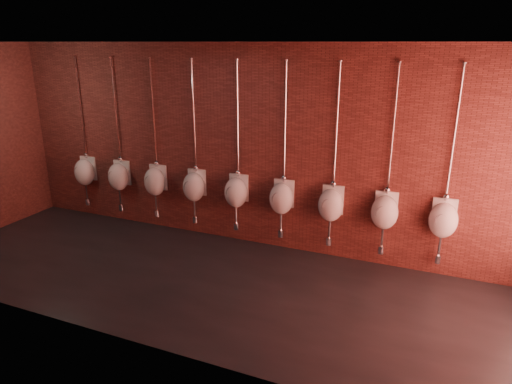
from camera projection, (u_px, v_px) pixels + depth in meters
The scene contains 11 objects.
ground at pixel (199, 280), 6.44m from camera, with size 8.50×8.50×0.00m, color black.
room_shell at pixel (192, 140), 5.81m from camera, with size 8.54×3.04×3.22m.
urinal_0 at pixel (85, 171), 8.51m from camera, with size 0.41×0.36×2.72m.
urinal_1 at pixel (119, 176), 8.22m from camera, with size 0.41×0.36×2.72m.
urinal_2 at pixel (155, 181), 7.94m from camera, with size 0.41×0.36×2.72m.
urinal_3 at pixel (194, 186), 7.65m from camera, with size 0.41×0.36×2.72m.
urinal_4 at pixel (236, 191), 7.36m from camera, with size 0.41×0.36×2.72m.
urinal_5 at pixel (282, 197), 7.08m from camera, with size 0.41×0.36×2.72m.
urinal_6 at pixel (331, 204), 6.79m from camera, with size 0.41×0.36×2.72m.
urinal_7 at pixel (385, 211), 6.51m from camera, with size 0.41×0.36×2.72m.
urinal_8 at pixel (443, 219), 6.22m from camera, with size 0.41×0.36×2.72m.
Camera 1 is at (2.96, -4.97, 3.20)m, focal length 32.00 mm.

